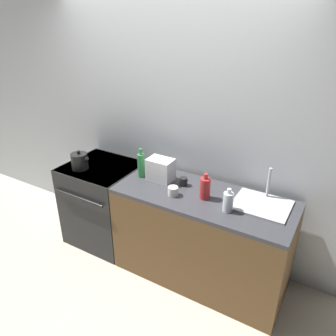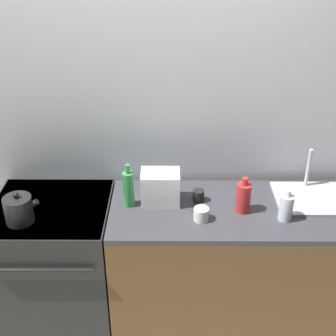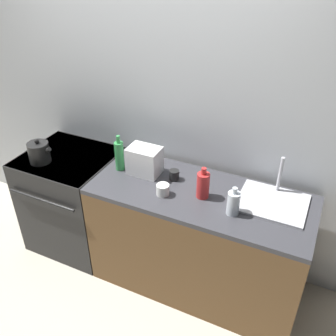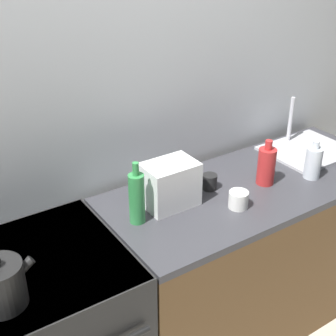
% 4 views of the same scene
% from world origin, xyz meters
% --- Properties ---
extents(ground_plane, '(12.00, 12.00, 0.00)m').
position_xyz_m(ground_plane, '(0.00, 0.00, 0.00)').
color(ground_plane, beige).
extents(wall_back, '(8.00, 0.05, 2.60)m').
position_xyz_m(wall_back, '(0.00, 0.73, 1.30)').
color(wall_back, silver).
rests_on(wall_back, ground_plane).
extents(stove, '(0.74, 0.71, 0.90)m').
position_xyz_m(stove, '(-0.61, 0.34, 0.46)').
color(stove, black).
rests_on(stove, ground_plane).
extents(counter_block, '(1.59, 0.66, 0.90)m').
position_xyz_m(counter_block, '(0.57, 0.33, 0.45)').
color(counter_block, brown).
rests_on(counter_block, ground_plane).
extents(kettle, '(0.21, 0.17, 0.20)m').
position_xyz_m(kettle, '(-0.74, 0.18, 0.98)').
color(kettle, black).
rests_on(kettle, stove).
extents(toaster, '(0.24, 0.17, 0.21)m').
position_xyz_m(toaster, '(0.08, 0.40, 1.01)').
color(toaster, white).
rests_on(toaster, counter_block).
extents(sink_tray, '(0.46, 0.38, 0.28)m').
position_xyz_m(sink_tray, '(1.05, 0.44, 0.91)').
color(sink_tray, '#B7B7BC').
rests_on(sink_tray, counter_block).
extents(bottle_clear, '(0.08, 0.08, 0.20)m').
position_xyz_m(bottle_clear, '(0.83, 0.21, 0.98)').
color(bottle_clear, silver).
rests_on(bottle_clear, counter_block).
extents(bottle_green, '(0.07, 0.07, 0.29)m').
position_xyz_m(bottle_green, '(-0.11, 0.36, 1.02)').
color(bottle_green, '#338C47').
rests_on(bottle_green, counter_block).
extents(bottle_red, '(0.09, 0.09, 0.23)m').
position_xyz_m(bottle_red, '(0.59, 0.30, 1.00)').
color(bottle_red, '#B72828').
rests_on(bottle_red, counter_block).
extents(cup_black, '(0.07, 0.07, 0.08)m').
position_xyz_m(cup_black, '(0.32, 0.41, 0.94)').
color(cup_black, black).
rests_on(cup_black, counter_block).
extents(cup_white, '(0.09, 0.09, 0.08)m').
position_xyz_m(cup_white, '(0.33, 0.20, 0.94)').
color(cup_white, white).
rests_on(cup_white, counter_block).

